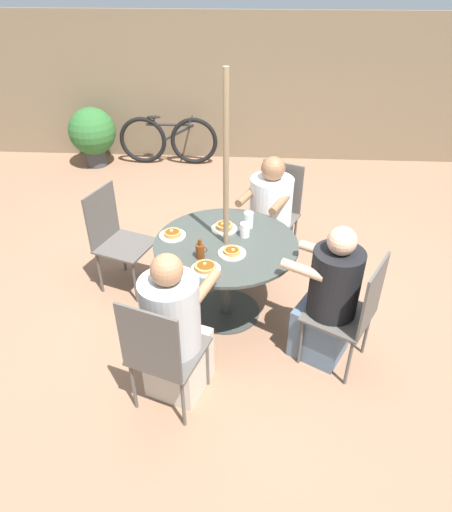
{
  "coord_description": "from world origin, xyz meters",
  "views": [
    {
      "loc": [
        0.18,
        -3.01,
        2.61
      ],
      "look_at": [
        0.0,
        0.0,
        0.58
      ],
      "focal_mm": 32.0,
      "sensor_mm": 36.0,
      "label": 1
    }
  ],
  "objects_px": {
    "patio_chair_west": "(161,351)",
    "drinking_glass_a": "(249,220)",
    "pancake_plate_b": "(232,252)",
    "pancake_plate_c": "(173,234)",
    "diner_east": "(269,219)",
    "potted_shrub": "(92,133)",
    "pancake_plate_a": "(224,227)",
    "coffee_cup": "(245,230)",
    "patio_table": "(226,258)",
    "patio_chair_east": "(277,207)",
    "patio_chair_south": "(115,235)",
    "pancake_plate_d": "(206,268)",
    "diner_west": "(175,333)",
    "patio_chair_north": "(353,309)",
    "bicycle": "(168,140)",
    "diner_north": "(328,301)",
    "syrup_bottle": "(200,251)"
  },
  "relations": [
    {
      "from": "pancake_plate_c",
      "to": "patio_chair_east",
      "type": "bearing_deg",
      "value": 45.99
    },
    {
      "from": "coffee_cup",
      "to": "bicycle",
      "type": "bearing_deg",
      "value": 110.3
    },
    {
      "from": "patio_chair_east",
      "to": "diner_north",
      "type": "bearing_deg",
      "value": 127.34
    },
    {
      "from": "pancake_plate_b",
      "to": "syrup_bottle",
      "type": "relative_size",
      "value": 1.33
    },
    {
      "from": "patio_chair_west",
      "to": "pancake_plate_d",
      "type": "height_order",
      "value": "patio_chair_west"
    },
    {
      "from": "patio_table",
      "to": "potted_shrub",
      "type": "height_order",
      "value": "potted_shrub"
    },
    {
      "from": "patio_chair_north",
      "to": "bicycle",
      "type": "height_order",
      "value": "patio_chair_north"
    },
    {
      "from": "coffee_cup",
      "to": "patio_chair_north",
      "type": "bearing_deg",
      "value": -39.18
    },
    {
      "from": "coffee_cup",
      "to": "potted_shrub",
      "type": "xyz_separation_m",
      "value": [
        -2.21,
        3.01,
        -0.29
      ]
    },
    {
      "from": "diner_east",
      "to": "potted_shrub",
      "type": "distance_m",
      "value": 3.36
    },
    {
      "from": "patio_table",
      "to": "patio_chair_north",
      "type": "xyz_separation_m",
      "value": [
        0.92,
        -0.53,
        -0.04
      ]
    },
    {
      "from": "patio_table",
      "to": "patio_chair_east",
      "type": "height_order",
      "value": "patio_chair_east"
    },
    {
      "from": "diner_east",
      "to": "pancake_plate_b",
      "type": "bearing_deg",
      "value": 96.53
    },
    {
      "from": "pancake_plate_b",
      "to": "pancake_plate_c",
      "type": "relative_size",
      "value": 1.0
    },
    {
      "from": "patio_chair_east",
      "to": "pancake_plate_a",
      "type": "bearing_deg",
      "value": 83.23
    },
    {
      "from": "patio_chair_north",
      "to": "potted_shrub",
      "type": "distance_m",
      "value": 4.72
    },
    {
      "from": "drinking_glass_a",
      "to": "bicycle",
      "type": "height_order",
      "value": "drinking_glass_a"
    },
    {
      "from": "pancake_plate_c",
      "to": "drinking_glass_a",
      "type": "relative_size",
      "value": 1.58
    },
    {
      "from": "potted_shrub",
      "to": "coffee_cup",
      "type": "bearing_deg",
      "value": -53.76
    },
    {
      "from": "drinking_glass_a",
      "to": "bicycle",
      "type": "distance_m",
      "value": 3.27
    },
    {
      "from": "diner_east",
      "to": "coffee_cup",
      "type": "bearing_deg",
      "value": 96.88
    },
    {
      "from": "syrup_bottle",
      "to": "drinking_glass_a",
      "type": "bearing_deg",
      "value": 53.69
    },
    {
      "from": "coffee_cup",
      "to": "potted_shrub",
      "type": "height_order",
      "value": "potted_shrub"
    },
    {
      "from": "diner_north",
      "to": "patio_chair_west",
      "type": "bearing_deg",
      "value": 146.8
    },
    {
      "from": "pancake_plate_b",
      "to": "pancake_plate_d",
      "type": "xyz_separation_m",
      "value": [
        -0.18,
        -0.22,
        0.0
      ]
    },
    {
      "from": "patio_chair_west",
      "to": "bicycle",
      "type": "xyz_separation_m",
      "value": [
        -0.68,
        4.27,
        -0.18
      ]
    },
    {
      "from": "patio_chair_north",
      "to": "pancake_plate_a",
      "type": "xyz_separation_m",
      "value": [
        -0.95,
        0.73,
        0.21
      ]
    },
    {
      "from": "patio_chair_east",
      "to": "diner_west",
      "type": "relative_size",
      "value": 0.82
    },
    {
      "from": "syrup_bottle",
      "to": "pancake_plate_a",
      "type": "bearing_deg",
      "value": 70.21
    },
    {
      "from": "patio_chair_west",
      "to": "pancake_plate_a",
      "type": "height_order",
      "value": "patio_chair_west"
    },
    {
      "from": "diner_north",
      "to": "syrup_bottle",
      "type": "bearing_deg",
      "value": 106.83
    },
    {
      "from": "patio_table",
      "to": "patio_chair_east",
      "type": "xyz_separation_m",
      "value": [
        0.44,
        0.97,
        -0.04
      ]
    },
    {
      "from": "patio_table",
      "to": "pancake_plate_b",
      "type": "height_order",
      "value": "pancake_plate_b"
    },
    {
      "from": "patio_chair_east",
      "to": "diner_west",
      "type": "xyz_separation_m",
      "value": [
        -0.72,
        -1.8,
        -0.01
      ]
    },
    {
      "from": "patio_table",
      "to": "diner_north",
      "type": "height_order",
      "value": "diner_north"
    },
    {
      "from": "pancake_plate_d",
      "to": "patio_chair_north",
      "type": "bearing_deg",
      "value": -8.52
    },
    {
      "from": "patio_chair_west",
      "to": "drinking_glass_a",
      "type": "bearing_deg",
      "value": 86.72
    },
    {
      "from": "syrup_bottle",
      "to": "drinking_glass_a",
      "type": "relative_size",
      "value": 1.19
    },
    {
      "from": "pancake_plate_a",
      "to": "pancake_plate_d",
      "type": "xyz_separation_m",
      "value": [
        -0.1,
        -0.57,
        -0.0
      ]
    },
    {
      "from": "patio_chair_north",
      "to": "coffee_cup",
      "type": "xyz_separation_m",
      "value": [
        -0.78,
        0.63,
        0.24
      ]
    },
    {
      "from": "patio_chair_south",
      "to": "drinking_glass_a",
      "type": "distance_m",
      "value": 1.2
    },
    {
      "from": "pancake_plate_a",
      "to": "patio_chair_north",
      "type": "bearing_deg",
      "value": -37.54
    },
    {
      "from": "patio_chair_south",
      "to": "diner_west",
      "type": "distance_m",
      "value": 1.38
    },
    {
      "from": "diner_west",
      "to": "potted_shrub",
      "type": "height_order",
      "value": "diner_west"
    },
    {
      "from": "patio_chair_north",
      "to": "drinking_glass_a",
      "type": "distance_m",
      "value": 1.11
    },
    {
      "from": "patio_table",
      "to": "diner_east",
      "type": "bearing_deg",
      "value": 65.78
    },
    {
      "from": "patio_chair_west",
      "to": "syrup_bottle",
      "type": "height_order",
      "value": "patio_chair_west"
    },
    {
      "from": "patio_chair_west",
      "to": "pancake_plate_c",
      "type": "xyz_separation_m",
      "value": [
        -0.08,
        1.07,
        0.2
      ]
    },
    {
      "from": "patio_chair_north",
      "to": "pancake_plate_a",
      "type": "bearing_deg",
      "value": 82.32
    },
    {
      "from": "patio_table",
      "to": "patio_chair_south",
      "type": "relative_size",
      "value": 1.21
    }
  ]
}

